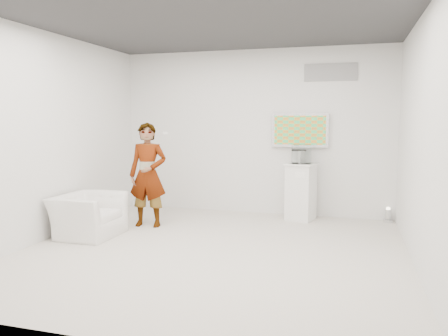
{
  "coord_description": "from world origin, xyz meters",
  "views": [
    {
      "loc": [
        1.72,
        -5.39,
        1.76
      ],
      "look_at": [
        -0.02,
        0.6,
        1.05
      ],
      "focal_mm": 35.0,
      "sensor_mm": 36.0,
      "label": 1
    }
  ],
  "objects_px": {
    "person": "(148,175)",
    "floor_uplight": "(388,215)",
    "pedestal": "(301,192)",
    "armchair": "(88,215)",
    "tv": "(300,130)"
  },
  "relations": [
    {
      "from": "person",
      "to": "floor_uplight",
      "type": "bearing_deg",
      "value": 12.38
    },
    {
      "from": "pedestal",
      "to": "person",
      "type": "bearing_deg",
      "value": -153.87
    },
    {
      "from": "armchair",
      "to": "person",
      "type": "bearing_deg",
      "value": -36.21
    },
    {
      "from": "tv",
      "to": "pedestal",
      "type": "height_order",
      "value": "tv"
    },
    {
      "from": "pedestal",
      "to": "tv",
      "type": "bearing_deg",
      "value": 103.08
    },
    {
      "from": "pedestal",
      "to": "armchair",
      "type": "bearing_deg",
      "value": -146.42
    },
    {
      "from": "armchair",
      "to": "floor_uplight",
      "type": "xyz_separation_m",
      "value": [
        4.39,
        2.16,
        -0.19
      ]
    },
    {
      "from": "armchair",
      "to": "floor_uplight",
      "type": "distance_m",
      "value": 4.9
    },
    {
      "from": "person",
      "to": "pedestal",
      "type": "height_order",
      "value": "person"
    },
    {
      "from": "person",
      "to": "floor_uplight",
      "type": "xyz_separation_m",
      "value": [
        3.79,
        1.36,
        -0.72
      ]
    },
    {
      "from": "tv",
      "to": "floor_uplight",
      "type": "distance_m",
      "value": 2.08
    },
    {
      "from": "person",
      "to": "armchair",
      "type": "relative_size",
      "value": 1.76
    },
    {
      "from": "floor_uplight",
      "to": "armchair",
      "type": "bearing_deg",
      "value": -153.77
    },
    {
      "from": "person",
      "to": "armchair",
      "type": "bearing_deg",
      "value": -134.07
    },
    {
      "from": "armchair",
      "to": "pedestal",
      "type": "distance_m",
      "value": 3.54
    }
  ]
}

